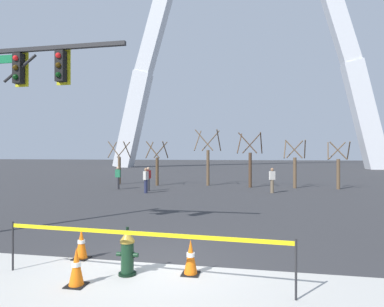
# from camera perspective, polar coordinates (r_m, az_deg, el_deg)

# --- Properties ---
(ground_plane) EXTENTS (240.00, 240.00, 0.00)m
(ground_plane) POSITION_cam_1_polar(r_m,az_deg,el_deg) (7.75, -6.51, -18.81)
(ground_plane) COLOR #333335
(fire_hydrant) EXTENTS (0.46, 0.48, 0.99)m
(fire_hydrant) POSITION_cam_1_polar(r_m,az_deg,el_deg) (7.11, -11.22, -16.59)
(fire_hydrant) COLOR black
(fire_hydrant) RESTS_ON ground
(caution_tape_barrier) EXTENTS (5.79, 0.38, 1.05)m
(caution_tape_barrier) POSITION_cam_1_polar(r_m,az_deg,el_deg) (6.55, -9.38, -15.71)
(caution_tape_barrier) COLOR #232326
(caution_tape_barrier) RESTS_ON ground
(traffic_cone_by_hydrant) EXTENTS (0.36, 0.36, 0.73)m
(traffic_cone_by_hydrant) POSITION_cam_1_polar(r_m,az_deg,el_deg) (8.40, -18.80, -14.76)
(traffic_cone_by_hydrant) COLOR black
(traffic_cone_by_hydrant) RESTS_ON ground
(traffic_cone_mid_sidewalk) EXTENTS (0.36, 0.36, 0.73)m
(traffic_cone_mid_sidewalk) POSITION_cam_1_polar(r_m,az_deg,el_deg) (7.03, -0.24, -17.72)
(traffic_cone_mid_sidewalk) COLOR black
(traffic_cone_mid_sidewalk) RESTS_ON ground
(traffic_cone_curb_edge) EXTENTS (0.36, 0.36, 0.73)m
(traffic_cone_curb_edge) POSITION_cam_1_polar(r_m,az_deg,el_deg) (6.83, -19.59, -18.25)
(traffic_cone_curb_edge) COLOR black
(traffic_cone_curb_edge) RESTS_ON ground
(traffic_signal_gantry) EXTENTS (5.02, 0.44, 6.00)m
(traffic_signal_gantry) POSITION_cam_1_polar(r_m,az_deg,el_deg) (11.34, -29.09, 7.96)
(traffic_signal_gantry) COLOR #232326
(traffic_signal_gantry) RESTS_ON ground
(monument_arch) EXTENTS (46.01, 2.95, 52.44)m
(monument_arch) POSITION_cam_1_polar(r_m,az_deg,el_deg) (59.92, 8.63, 19.66)
(monument_arch) COLOR silver
(monument_arch) RESTS_ON ground
(tree_far_left) EXTENTS (1.62, 1.63, 3.48)m
(tree_far_left) POSITION_cam_1_polar(r_m,az_deg,el_deg) (27.29, -12.61, -2.01)
(tree_far_left) COLOR brown
(tree_far_left) RESTS_ON ground
(tree_left_mid) EXTENTS (1.61, 1.62, 3.45)m
(tree_left_mid) POSITION_cam_1_polar(r_m,az_deg,el_deg) (25.65, -6.13, -2.17)
(tree_left_mid) COLOR brown
(tree_left_mid) RESTS_ON ground
(tree_center_left) EXTENTS (2.01, 2.02, 4.36)m
(tree_center_left) POSITION_cam_1_polar(r_m,az_deg,el_deg) (25.49, 2.80, -1.28)
(tree_center_left) COLOR brown
(tree_center_left) RESTS_ON ground
(tree_center_right) EXTENTS (1.86, 1.88, 4.04)m
(tree_center_right) POSITION_cam_1_polar(r_m,az_deg,el_deg) (24.38, 10.14, -1.67)
(tree_center_right) COLOR #473323
(tree_center_right) RESTS_ON ground
(tree_right_mid) EXTENTS (1.62, 1.63, 3.48)m
(tree_right_mid) POSITION_cam_1_polar(r_m,az_deg,el_deg) (24.68, 17.55, -2.22)
(tree_right_mid) COLOR brown
(tree_right_mid) RESTS_ON ground
(tree_far_right) EXTENTS (1.55, 1.56, 3.34)m
(tree_far_right) POSITION_cam_1_polar(r_m,az_deg,el_deg) (25.04, 24.22, -2.34)
(tree_far_right) COLOR brown
(tree_far_right) RESTS_ON ground
(pedestrian_walking_left) EXTENTS (0.28, 0.38, 1.59)m
(pedestrian_walking_left) POSITION_cam_1_polar(r_m,az_deg,el_deg) (20.82, -8.08, -4.64)
(pedestrian_walking_left) COLOR #232847
(pedestrian_walking_left) RESTS_ON ground
(pedestrian_standing_center) EXTENTS (0.35, 0.22, 1.59)m
(pedestrian_standing_center) POSITION_cam_1_polar(r_m,az_deg,el_deg) (23.37, -12.84, -4.14)
(pedestrian_standing_center) COLOR #38383D
(pedestrian_standing_center) RESTS_ON ground
(pedestrian_walking_right) EXTENTS (0.39, 0.31, 1.59)m
(pedestrian_walking_right) POSITION_cam_1_polar(r_m,az_deg,el_deg) (21.28, 13.86, -4.54)
(pedestrian_walking_right) COLOR brown
(pedestrian_walking_right) RESTS_ON ground
(pedestrian_near_trees) EXTENTS (0.36, 0.39, 1.59)m
(pedestrian_near_trees) POSITION_cam_1_polar(r_m,az_deg,el_deg) (21.97, -7.69, -4.40)
(pedestrian_near_trees) COLOR #38383D
(pedestrian_near_trees) RESTS_ON ground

